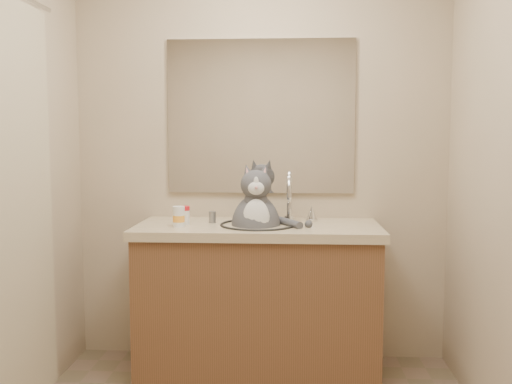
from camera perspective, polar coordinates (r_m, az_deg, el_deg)
room at (r=2.15m, az=-1.26°, el=1.97°), size 2.22×2.52×2.42m
vanity at (r=3.23m, az=0.21°, el=-10.41°), size 1.34×0.59×1.12m
mirror at (r=3.38m, az=0.48°, el=7.54°), size 1.10×0.02×0.90m
cat at (r=3.13m, az=0.03°, el=-3.03°), size 0.40×0.32×0.54m
pill_bottle_redcap at (r=3.17m, az=-7.17°, el=-2.31°), size 0.08×0.08×0.10m
pill_bottle_orange at (r=3.09m, az=-7.73°, el=-2.49°), size 0.08×0.08×0.11m
grey_canister at (r=3.22m, az=-4.38°, el=-2.52°), size 0.04×0.04×0.06m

